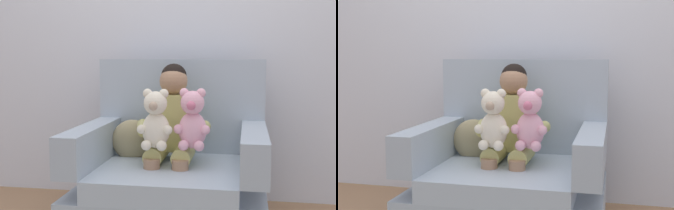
{
  "view_description": "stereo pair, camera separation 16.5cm",
  "coord_description": "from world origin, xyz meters",
  "views": [
    {
      "loc": [
        0.42,
        -2.51,
        1.02
      ],
      "look_at": [
        -0.01,
        -0.05,
        0.75
      ],
      "focal_mm": 47.88,
      "sensor_mm": 36.0,
      "label": 1
    },
    {
      "loc": [
        0.58,
        -2.47,
        1.02
      ],
      "look_at": [
        -0.01,
        -0.05,
        0.75
      ],
      "focal_mm": 47.88,
      "sensor_mm": 36.0,
      "label": 2
    }
  ],
  "objects": [
    {
      "name": "armchair",
      "position": [
        0.0,
        0.05,
        0.31
      ],
      "size": [
        1.07,
        0.93,
        1.0
      ],
      "color": "#9EADBC",
      "rests_on": "ground"
    },
    {
      "name": "back_wall",
      "position": [
        0.0,
        0.71,
        1.3
      ],
      "size": [
        6.0,
        0.1,
        2.6
      ],
      "primitive_type": "cube",
      "color": "silver",
      "rests_on": "ground"
    },
    {
      "name": "plush_pink",
      "position": [
        0.13,
        -0.07,
        0.67
      ],
      "size": [
        0.2,
        0.16,
        0.34
      ],
      "rotation": [
        0.0,
        0.0,
        0.22
      ],
      "color": "#EAA8BC",
      "rests_on": "armchair"
    },
    {
      "name": "seated_child",
      "position": [
        -0.01,
        0.08,
        0.61
      ],
      "size": [
        0.45,
        0.39,
        0.82
      ],
      "rotation": [
        0.0,
        0.0,
        -0.04
      ],
      "color": "tan",
      "rests_on": "armchair"
    },
    {
      "name": "plush_cream",
      "position": [
        -0.07,
        -0.1,
        0.67
      ],
      "size": [
        0.2,
        0.16,
        0.34
      ],
      "rotation": [
        0.0,
        0.0,
        0.24
      ],
      "color": "silver",
      "rests_on": "armchair"
    },
    {
      "name": "throw_pillow",
      "position": [
        -0.28,
        0.17,
        0.5
      ],
      "size": [
        0.27,
        0.16,
        0.26
      ],
      "primitive_type": "ellipsoid",
      "rotation": [
        0.0,
        0.0,
        0.15
      ],
      "color": "#998C66",
      "rests_on": "armchair"
    }
  ]
}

